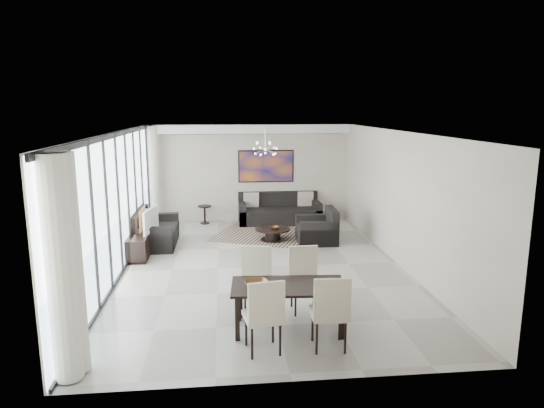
{
  "coord_description": "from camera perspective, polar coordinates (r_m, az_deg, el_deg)",
  "views": [
    {
      "loc": [
        -0.82,
        -9.99,
        3.4
      ],
      "look_at": [
        0.29,
        0.67,
        1.25
      ],
      "focal_mm": 32.0,
      "sensor_mm": 36.0,
      "label": 1
    }
  ],
  "objects": [
    {
      "name": "dining_chair_ne",
      "position": [
        8.31,
        3.79,
        -8.19
      ],
      "size": [
        0.51,
        0.51,
        1.08
      ],
      "color": "beige",
      "rests_on": "floor"
    },
    {
      "name": "rug",
      "position": [
        13.1,
        -0.25,
        -3.68
      ],
      "size": [
        3.35,
        3.02,
        0.01
      ],
      "primitive_type": "cube",
      "rotation": [
        0.0,
        0.0,
        -0.41
      ],
      "color": "black",
      "rests_on": "floor"
    },
    {
      "name": "bowl_dining",
      "position": [
        7.42,
        -1.82,
        -9.38
      ],
      "size": [
        0.41,
        0.41,
        0.09
      ],
      "primitive_type": "imported",
      "rotation": [
        0.0,
        0.0,
        0.17
      ],
      "color": "brown",
      "rests_on": "dining_table"
    },
    {
      "name": "dining_table",
      "position": [
        7.54,
        1.97,
        -10.12
      ],
      "size": [
        1.8,
        0.99,
        0.73
      ],
      "color": "black",
      "rests_on": "floor"
    },
    {
      "name": "soffit",
      "position": [
        14.33,
        -2.67,
        8.8
      ],
      "size": [
        5.98,
        0.4,
        0.26
      ],
      "primitive_type": "cube",
      "color": "white",
      "rests_on": "room_shell"
    },
    {
      "name": "bowl_coffee",
      "position": [
        12.47,
        0.35,
        -2.82
      ],
      "size": [
        0.26,
        0.26,
        0.07
      ],
      "primitive_type": "imported",
      "rotation": [
        0.0,
        0.0,
        -0.21
      ],
      "color": "brown",
      "rests_on": "coffee_table"
    },
    {
      "name": "dining_chair_nw",
      "position": [
        8.19,
        -1.92,
        -8.33
      ],
      "size": [
        0.6,
        0.6,
        1.11
      ],
      "color": "beige",
      "rests_on": "floor"
    },
    {
      "name": "television",
      "position": [
        11.7,
        -14.53,
        -1.88
      ],
      "size": [
        0.31,
        0.97,
        0.55
      ],
      "primitive_type": "imported",
      "rotation": [
        0.0,
        0.0,
        1.38
      ],
      "color": "gray",
      "rests_on": "tv_console"
    },
    {
      "name": "window_wall",
      "position": [
        10.38,
        -17.12,
        0.1
      ],
      "size": [
        0.37,
        8.95,
        2.9
      ],
      "color": "silver",
      "rests_on": "floor"
    },
    {
      "name": "side_table",
      "position": [
        14.47,
        -7.92,
        -0.88
      ],
      "size": [
        0.4,
        0.4,
        0.55
      ],
      "color": "black",
      "rests_on": "floor"
    },
    {
      "name": "room_shell",
      "position": [
        10.26,
        1.37,
        0.38
      ],
      "size": [
        6.0,
        9.0,
        2.9
      ],
      "color": "#A8A39B",
      "rests_on": "ground"
    },
    {
      "name": "tv_console",
      "position": [
        11.82,
        -15.19,
        -4.47
      ],
      "size": [
        0.47,
        1.67,
        0.52
      ],
      "primitive_type": "cube",
      "color": "black",
      "rests_on": "floor"
    },
    {
      "name": "chandelier",
      "position": [
        12.58,
        -0.8,
        6.55
      ],
      "size": [
        0.66,
        0.66,
        0.71
      ],
      "color": "silver",
      "rests_on": "room_shell"
    },
    {
      "name": "coffee_table",
      "position": [
        12.58,
        0.07,
        -3.5
      ],
      "size": [
        0.9,
        0.9,
        0.32
      ],
      "color": "black",
      "rests_on": "floor"
    },
    {
      "name": "dining_chair_se",
      "position": [
        6.96,
        6.9,
        -12.05
      ],
      "size": [
        0.53,
        0.53,
        1.12
      ],
      "color": "beige",
      "rests_on": "floor"
    },
    {
      "name": "armchair",
      "position": [
        12.45,
        5.46,
        -3.14
      ],
      "size": [
        1.01,
        1.06,
        0.87
      ],
      "color": "black",
      "rests_on": "floor"
    },
    {
      "name": "sofa_main",
      "position": [
        14.5,
        0.85,
        -1.02
      ],
      "size": [
        2.42,
        0.99,
        0.88
      ],
      "color": "black",
      "rests_on": "floor"
    },
    {
      "name": "painting",
      "position": [
        14.63,
        -0.7,
        4.46
      ],
      "size": [
        1.68,
        0.04,
        0.98
      ],
      "primitive_type": "cube",
      "color": "#CD651C",
      "rests_on": "room_shell"
    },
    {
      "name": "loveseat",
      "position": [
        12.51,
        -13.71,
        -3.35
      ],
      "size": [
        0.99,
        1.76,
        0.88
      ],
      "color": "black",
      "rests_on": "floor"
    },
    {
      "name": "dining_chair_sw",
      "position": [
        6.82,
        -0.88,
        -12.53
      ],
      "size": [
        0.58,
        0.58,
        1.1
      ],
      "color": "beige",
      "rests_on": "floor"
    }
  ]
}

